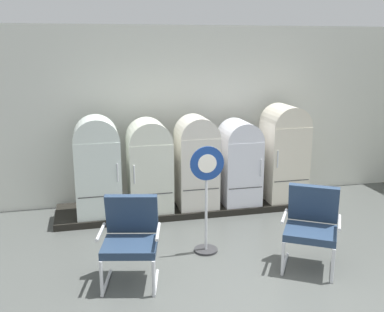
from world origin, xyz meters
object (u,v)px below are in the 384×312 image
object	(u,v)px
refrigerator_1	(149,163)
refrigerator_4	(284,150)
armchair_left	(131,235)
armchair_right	(311,223)
refrigerator_0	(97,164)
refrigerator_3	(239,160)
sign_stand	(206,202)
refrigerator_2	(197,159)

from	to	relation	value
refrigerator_1	refrigerator_4	size ratio (longest dim) A/B	0.90
refrigerator_1	armchair_left	world-z (taller)	refrigerator_1
armchair_left	armchair_right	bearing A→B (deg)	-3.72
refrigerator_0	refrigerator_4	bearing A→B (deg)	0.64
refrigerator_0	armchair_left	size ratio (longest dim) A/B	1.52
refrigerator_1	armchair_right	distance (m)	2.78
refrigerator_1	refrigerator_3	world-z (taller)	refrigerator_1
armchair_left	sign_stand	distance (m)	1.18
refrigerator_1	refrigerator_4	xyz separation A→B (m)	(2.32, 0.01, 0.09)
armchair_right	refrigerator_0	bearing A→B (deg)	139.68
refrigerator_1	sign_stand	world-z (taller)	refrigerator_1
armchair_left	sign_stand	world-z (taller)	sign_stand
refrigerator_4	armchair_left	xyz separation A→B (m)	(-2.82, -2.03, -0.39)
sign_stand	refrigerator_3	bearing A→B (deg)	57.27
refrigerator_0	refrigerator_4	distance (m)	3.13
refrigerator_3	armchair_left	size ratio (longest dim) A/B	1.37
refrigerator_1	refrigerator_2	bearing A→B (deg)	-2.15
refrigerator_0	refrigerator_1	size ratio (longest dim) A/B	1.05
refrigerator_1	armchair_left	size ratio (longest dim) A/B	1.44
armchair_left	refrigerator_2	bearing A→B (deg)	57.45
refrigerator_0	armchair_left	distance (m)	2.05
refrigerator_4	armchair_left	bearing A→B (deg)	-144.24
refrigerator_0	refrigerator_2	size ratio (longest dim) A/B	1.03
refrigerator_0	sign_stand	world-z (taller)	refrigerator_0
refrigerator_1	refrigerator_4	distance (m)	2.32
refrigerator_2	sign_stand	world-z (taller)	refrigerator_2
refrigerator_0	refrigerator_1	distance (m)	0.81
refrigerator_2	armchair_left	bearing A→B (deg)	-122.55
refrigerator_1	sign_stand	distance (m)	1.61
refrigerator_2	armchair_left	size ratio (longest dim) A/B	1.47
refrigerator_1	refrigerator_4	world-z (taller)	refrigerator_4
armchair_left	armchair_right	size ratio (longest dim) A/B	1.00
refrigerator_3	armchair_right	distance (m)	2.20
refrigerator_4	refrigerator_3	bearing A→B (deg)	-179.83
refrigerator_2	refrigerator_3	world-z (taller)	refrigerator_2
sign_stand	refrigerator_0	bearing A→B (deg)	132.51
refrigerator_3	sign_stand	bearing A→B (deg)	-122.73
armchair_right	armchair_left	bearing A→B (deg)	176.28
refrigerator_3	refrigerator_4	size ratio (longest dim) A/B	0.86
refrigerator_1	armchair_left	xyz separation A→B (m)	(-0.50, -2.02, -0.30)
refrigerator_1	refrigerator_3	size ratio (longest dim) A/B	1.05
armchair_right	refrigerator_2	bearing A→B (deg)	113.77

